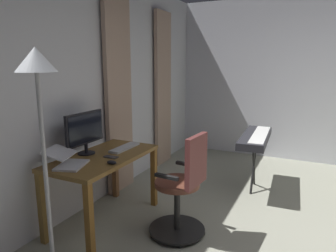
% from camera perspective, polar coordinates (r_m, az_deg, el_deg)
% --- Properties ---
extents(back_room_partition, '(5.82, 0.10, 2.76)m').
position_cam_1_polar(back_room_partition, '(3.62, -15.33, 6.71)').
color(back_room_partition, silver).
rests_on(back_room_partition, ground).
extents(curtain_left_panel, '(0.48, 0.06, 2.47)m').
position_cam_1_polar(curtain_left_panel, '(5.02, -0.96, 6.74)').
color(curtain_left_panel, tan).
rests_on(curtain_left_panel, ground).
extents(curtain_right_panel, '(0.51, 0.06, 2.47)m').
position_cam_1_polar(curtain_right_panel, '(3.96, -9.23, 5.23)').
color(curtain_right_panel, tan).
rests_on(curtain_right_panel, ground).
extents(desk, '(1.22, 0.64, 0.74)m').
position_cam_1_polar(desk, '(3.24, -11.97, -7.30)').
color(desk, brown).
rests_on(desk, ground).
extents(office_chair, '(0.56, 0.56, 1.03)m').
position_cam_1_polar(office_chair, '(2.99, 2.83, -11.79)').
color(office_chair, black).
rests_on(office_chair, ground).
extents(computer_monitor, '(0.53, 0.18, 0.44)m').
position_cam_1_polar(computer_monitor, '(3.25, -15.30, -0.74)').
color(computer_monitor, black).
rests_on(computer_monitor, desk).
extents(computer_keyboard, '(0.44, 0.12, 0.02)m').
position_cam_1_polar(computer_keyboard, '(3.41, -8.18, -4.05)').
color(computer_keyboard, '#B7BCC1').
rests_on(computer_keyboard, desk).
extents(laptop, '(0.41, 0.42, 0.17)m').
position_cam_1_polar(laptop, '(2.96, -18.37, -6.14)').
color(laptop, silver).
rests_on(laptop, desk).
extents(computer_mouse, '(0.06, 0.10, 0.04)m').
position_cam_1_polar(computer_mouse, '(2.92, -10.52, -6.72)').
color(computer_mouse, black).
rests_on(computer_mouse, desk).
extents(cell_phone_face_up, '(0.07, 0.14, 0.01)m').
position_cam_1_polar(cell_phone_face_up, '(3.13, -10.64, -5.72)').
color(cell_phone_face_up, '#333338').
rests_on(cell_phone_face_up, desk).
extents(piano_keyboard, '(1.14, 0.39, 0.77)m').
position_cam_1_polar(piano_keyboard, '(4.14, 16.09, -2.28)').
color(piano_keyboard, black).
rests_on(piano_keyboard, ground).
extents(floor_lamp, '(0.28, 0.28, 1.77)m').
position_cam_1_polar(floor_lamp, '(2.15, -22.87, 3.00)').
color(floor_lamp, black).
rests_on(floor_lamp, ground).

